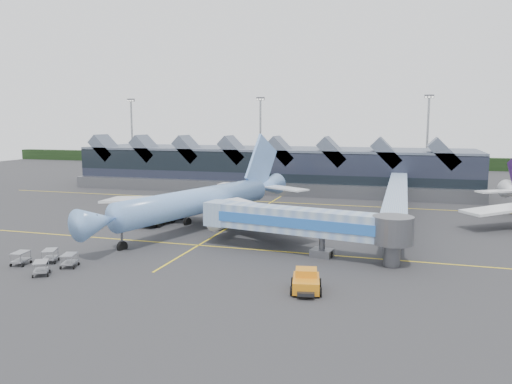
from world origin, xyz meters
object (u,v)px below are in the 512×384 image
(fuel_truck, at_px, (164,209))
(jet_bridge, at_px, (313,224))
(main_airliner, at_px, (204,200))
(pushback_tug, at_px, (306,282))

(fuel_truck, bearing_deg, jet_bridge, -21.67)
(main_airliner, bearing_deg, jet_bridge, -14.80)
(jet_bridge, xyz_separation_m, pushback_tug, (1.61, -12.41, -2.93))
(jet_bridge, distance_m, fuel_truck, 28.71)
(jet_bridge, bearing_deg, fuel_truck, 164.27)
(jet_bridge, distance_m, pushback_tug, 12.85)
(main_airliner, distance_m, fuel_truck, 7.85)
(fuel_truck, height_order, pushback_tug, fuel_truck)
(main_airliner, relative_size, pushback_tug, 8.89)
(main_airliner, relative_size, fuel_truck, 3.83)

